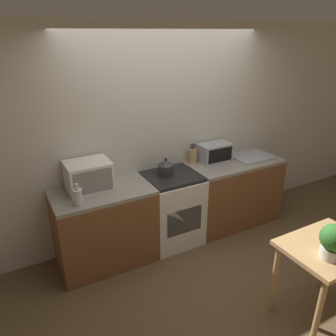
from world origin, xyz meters
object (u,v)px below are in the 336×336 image
(bottle, at_px, (78,197))
(toaster_oven, at_px, (214,152))
(stove_range, at_px, (172,208))
(microwave, at_px, (89,176))
(dining_table, at_px, (326,258))
(kettle, at_px, (166,167))

(bottle, relative_size, toaster_oven, 0.54)
(stove_range, distance_m, microwave, 1.14)
(dining_table, bearing_deg, bottle, 139.13)
(toaster_oven, bearing_deg, bottle, -169.93)
(bottle, bearing_deg, kettle, 12.00)
(bottle, relative_size, dining_table, 0.29)
(microwave, height_order, dining_table, microwave)
(dining_table, bearing_deg, microwave, 130.89)
(microwave, relative_size, toaster_oven, 1.11)
(kettle, relative_size, dining_table, 0.27)
(stove_range, bearing_deg, kettle, 133.48)
(stove_range, relative_size, toaster_oven, 2.16)
(stove_range, height_order, kettle, kettle)
(stove_range, distance_m, bottle, 1.28)
(stove_range, bearing_deg, toaster_oven, 12.12)
(toaster_oven, bearing_deg, dining_table, -93.68)
(kettle, bearing_deg, dining_table, -69.49)
(stove_range, height_order, toaster_oven, toaster_oven)
(kettle, distance_m, dining_table, 1.90)
(toaster_oven, distance_m, dining_table, 1.89)
(bottle, height_order, toaster_oven, toaster_oven)
(microwave, bearing_deg, toaster_oven, 1.66)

